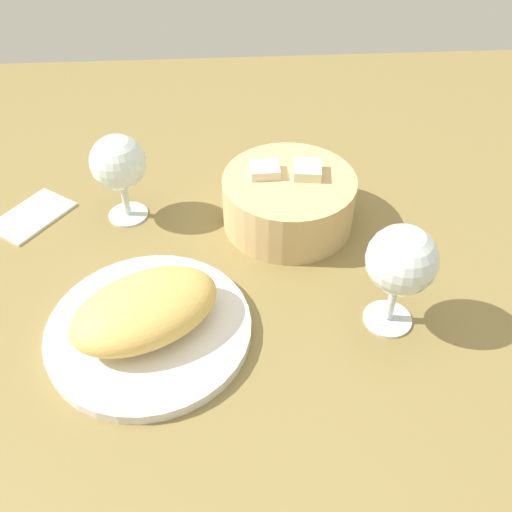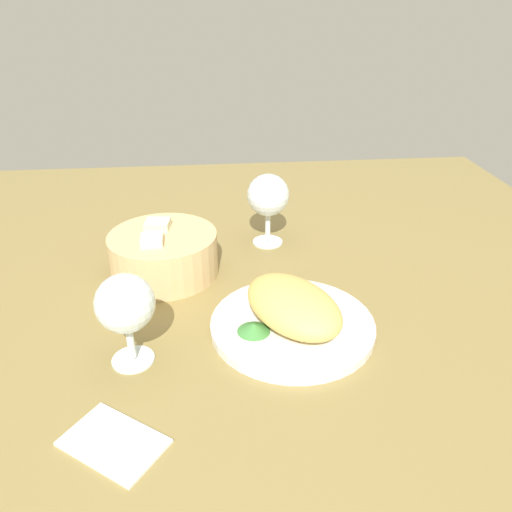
{
  "view_description": "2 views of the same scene",
  "coord_description": "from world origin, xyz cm",
  "px_view_note": "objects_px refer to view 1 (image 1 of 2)",
  "views": [
    {
      "loc": [
        1.22,
        -48.05,
        51.46
      ],
      "look_at": [
        4.46,
        2.08,
        4.26
      ],
      "focal_mm": 39.12,
      "sensor_mm": 36.0,
      "label": 1
    },
    {
      "loc": [
        -67.09,
        5.25,
        44.21
      ],
      "look_at": [
        4.32,
        -1.77,
        5.5
      ],
      "focal_mm": 35.11,
      "sensor_mm": 36.0,
      "label": 2
    }
  ],
  "objects_px": {
    "bread_basket": "(288,200)",
    "wine_glass_far": "(119,165)",
    "plate": "(149,329)",
    "wine_glass_near": "(401,263)",
    "folded_napkin": "(32,215)"
  },
  "relations": [
    {
      "from": "wine_glass_far",
      "to": "folded_napkin",
      "type": "height_order",
      "value": "wine_glass_far"
    },
    {
      "from": "plate",
      "to": "wine_glass_far",
      "type": "height_order",
      "value": "wine_glass_far"
    },
    {
      "from": "wine_glass_near",
      "to": "folded_napkin",
      "type": "height_order",
      "value": "wine_glass_near"
    },
    {
      "from": "wine_glass_near",
      "to": "bread_basket",
      "type": "bearing_deg",
      "value": 117.6
    },
    {
      "from": "wine_glass_near",
      "to": "wine_glass_far",
      "type": "xyz_separation_m",
      "value": [
        -0.33,
        0.22,
        -0.01
      ]
    },
    {
      "from": "wine_glass_near",
      "to": "wine_glass_far",
      "type": "height_order",
      "value": "wine_glass_near"
    },
    {
      "from": "bread_basket",
      "to": "wine_glass_near",
      "type": "xyz_separation_m",
      "value": [
        0.1,
        -0.19,
        0.06
      ]
    },
    {
      "from": "plate",
      "to": "wine_glass_near",
      "type": "bearing_deg",
      "value": 0.53
    },
    {
      "from": "bread_basket",
      "to": "wine_glass_far",
      "type": "relative_size",
      "value": 1.41
    },
    {
      "from": "plate",
      "to": "folded_napkin",
      "type": "relative_size",
      "value": 2.17
    },
    {
      "from": "wine_glass_far",
      "to": "plate",
      "type": "bearing_deg",
      "value": -77.96
    },
    {
      "from": "plate",
      "to": "folded_napkin",
      "type": "xyz_separation_m",
      "value": [
        -0.19,
        0.23,
        -0.0
      ]
    },
    {
      "from": "bread_basket",
      "to": "wine_glass_far",
      "type": "distance_m",
      "value": 0.24
    },
    {
      "from": "plate",
      "to": "wine_glass_near",
      "type": "height_order",
      "value": "wine_glass_near"
    },
    {
      "from": "wine_glass_far",
      "to": "folded_napkin",
      "type": "relative_size",
      "value": 1.18
    }
  ]
}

